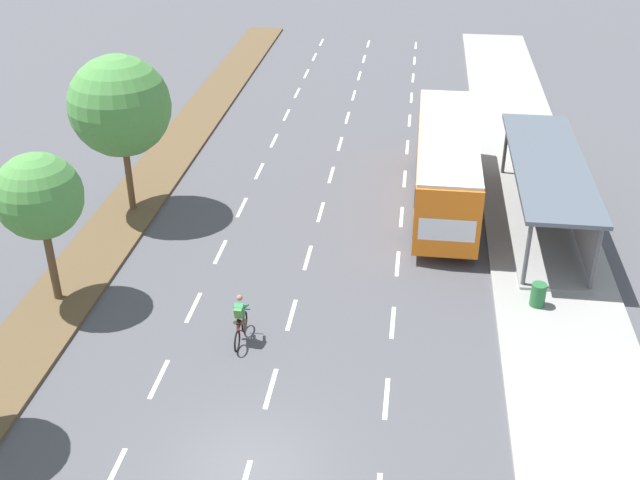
# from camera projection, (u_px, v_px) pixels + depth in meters

# --- Properties ---
(ground_plane) EXTENTS (140.00, 140.00, 0.00)m
(ground_plane) POSITION_uv_depth(u_px,v_px,m) (248.00, 469.00, 20.69)
(ground_plane) COLOR #4C4C51
(median_strip) EXTENTS (2.60, 52.00, 0.12)m
(median_strip) POSITION_uv_depth(u_px,v_px,m) (169.00, 157.00, 38.91)
(median_strip) COLOR brown
(median_strip) RESTS_ON ground
(sidewalk_right) EXTENTS (4.50, 52.00, 0.15)m
(sidewalk_right) POSITION_uv_depth(u_px,v_px,m) (527.00, 176.00, 36.93)
(sidewalk_right) COLOR gray
(sidewalk_right) RESTS_ON ground
(lane_divider_left) EXTENTS (0.14, 49.13, 0.01)m
(lane_divider_left) POSITION_uv_depth(u_px,v_px,m) (259.00, 171.00, 37.59)
(lane_divider_left) COLOR white
(lane_divider_left) RESTS_ON ground
(lane_divider_center) EXTENTS (0.14, 49.13, 0.01)m
(lane_divider_center) POSITION_uv_depth(u_px,v_px,m) (331.00, 175.00, 37.19)
(lane_divider_center) COLOR white
(lane_divider_center) RESTS_ON ground
(lane_divider_right) EXTENTS (0.14, 49.13, 0.01)m
(lane_divider_right) POSITION_uv_depth(u_px,v_px,m) (405.00, 179.00, 36.80)
(lane_divider_right) COLOR white
(lane_divider_right) RESTS_ON ground
(bus_shelter) EXTENTS (2.90, 10.81, 2.86)m
(bus_shelter) POSITION_uv_depth(u_px,v_px,m) (552.00, 188.00, 31.59)
(bus_shelter) COLOR gray
(bus_shelter) RESTS_ON sidewalk_right
(bus) EXTENTS (2.54, 11.29, 3.37)m
(bus) POSITION_uv_depth(u_px,v_px,m) (446.00, 160.00, 33.55)
(bus) COLOR orange
(bus) RESTS_ON ground
(cyclist) EXTENTS (0.46, 1.82, 1.71)m
(cyclist) POSITION_uv_depth(u_px,v_px,m) (240.00, 321.00, 25.29)
(cyclist) COLOR black
(cyclist) RESTS_ON ground
(median_tree_second) EXTENTS (2.95, 2.95, 5.48)m
(median_tree_second) POSITION_uv_depth(u_px,v_px,m) (39.00, 197.00, 25.78)
(median_tree_second) COLOR brown
(median_tree_second) RESTS_ON median_strip
(median_tree_third) EXTENTS (4.18, 4.18, 6.73)m
(median_tree_third) POSITION_uv_depth(u_px,v_px,m) (120.00, 106.00, 31.62)
(median_tree_third) COLOR brown
(median_tree_third) RESTS_ON median_strip
(trash_bin) EXTENTS (0.52, 0.52, 0.85)m
(trash_bin) POSITION_uv_depth(u_px,v_px,m) (538.00, 295.00, 27.03)
(trash_bin) COLOR #286B38
(trash_bin) RESTS_ON sidewalk_right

